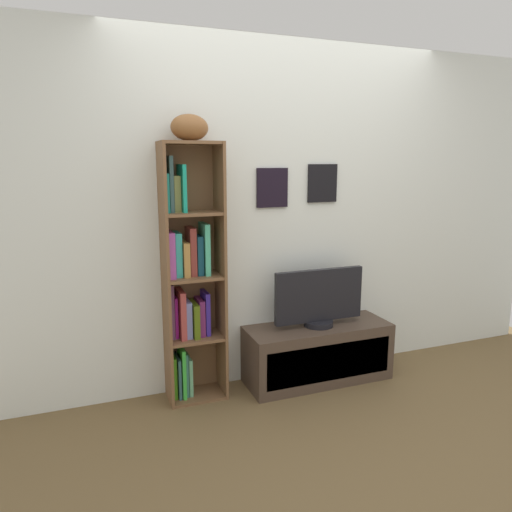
% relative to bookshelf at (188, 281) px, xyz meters
% --- Properties ---
extents(ground, '(5.20, 5.20, 0.04)m').
position_rel_bookshelf_xyz_m(ground, '(0.75, -1.00, -0.87)').
color(ground, brown).
extents(back_wall, '(4.80, 0.08, 2.50)m').
position_rel_bookshelf_xyz_m(back_wall, '(0.75, 0.13, 0.41)').
color(back_wall, white).
rests_on(back_wall, ground).
extents(bookshelf, '(0.40, 0.26, 1.78)m').
position_rel_bookshelf_xyz_m(bookshelf, '(0.00, 0.00, 0.00)').
color(bookshelf, brown).
rests_on(bookshelf, ground).
extents(football, '(0.31, 0.26, 0.17)m').
position_rel_bookshelf_xyz_m(football, '(0.03, -0.03, 1.01)').
color(football, brown).
rests_on(football, bookshelf).
extents(tv_stand, '(1.10, 0.40, 0.43)m').
position_rel_bookshelf_xyz_m(tv_stand, '(0.96, -0.10, -0.63)').
color(tv_stand, '#49392D').
rests_on(tv_stand, ground).
extents(television, '(0.70, 0.22, 0.43)m').
position_rel_bookshelf_xyz_m(television, '(0.96, -0.10, -0.20)').
color(television, black).
rests_on(television, tv_stand).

